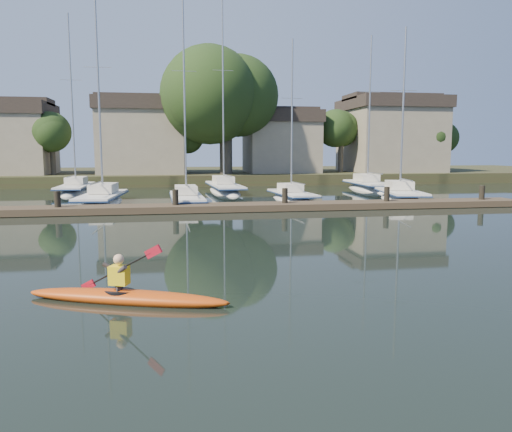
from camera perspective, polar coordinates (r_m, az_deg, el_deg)
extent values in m
plane|color=black|center=(13.67, 4.10, -6.43)|extent=(160.00, 160.00, 0.00)
ellipsoid|color=#B1400D|center=(11.38, -14.57, -9.02)|extent=(4.59, 2.16, 0.35)
cylinder|color=black|center=(11.41, -15.30, -8.40)|extent=(0.89, 0.89, 0.09)
imported|color=#302A2D|center=(11.32, -15.37, -6.60)|extent=(0.35, 0.43, 1.01)
cube|color=yellow|center=(11.31, -15.37, -6.54)|extent=(0.47, 0.41, 0.41)
sphere|color=#D7AA86|center=(11.23, -15.44, -4.80)|extent=(0.23, 0.23, 0.23)
cube|color=#453627|center=(27.25, -2.85, 1.02)|extent=(34.00, 2.00, 0.35)
cylinder|color=black|center=(27.68, -21.70, 0.80)|extent=(0.32, 0.32, 1.80)
cylinder|color=black|center=(27.05, -9.18, 1.10)|extent=(0.32, 0.32, 1.80)
cylinder|color=black|center=(27.75, 3.31, 1.35)|extent=(0.32, 0.32, 1.80)
cylinder|color=black|center=(29.66, 14.69, 1.51)|extent=(0.32, 0.32, 1.80)
cylinder|color=black|center=(32.58, 24.36, 1.61)|extent=(0.32, 0.32, 1.80)
ellipsoid|color=silver|center=(32.15, -17.13, 0.70)|extent=(2.75, 8.82, 1.94)
cube|color=silver|center=(32.06, -17.20, 2.33)|extent=(2.54, 7.25, 0.14)
cube|color=navy|center=(32.07, -17.19, 2.18)|extent=(2.63, 7.43, 0.08)
cube|color=beige|center=(32.54, -17.04, 3.08)|extent=(1.60, 2.53, 0.56)
cylinder|color=#9EA0A5|center=(32.38, -17.54, 13.34)|extent=(0.12, 0.12, 12.27)
cylinder|color=#9EA0A5|center=(30.73, -17.74, 3.63)|extent=(0.31, 3.30, 0.08)
cylinder|color=#9EA0A5|center=(32.57, -17.65, 15.91)|extent=(1.63, 0.15, 0.03)
ellipsoid|color=silver|center=(30.90, -7.92, 0.76)|extent=(2.15, 8.33, 1.75)
cube|color=silver|center=(30.82, -7.95, 2.29)|extent=(2.02, 6.84, 0.13)
cube|color=navy|center=(30.82, -7.95, 2.16)|extent=(2.09, 7.01, 0.07)
cube|color=beige|center=(31.28, -8.01, 3.00)|extent=(1.35, 2.35, 0.51)
cylinder|color=#9EA0A5|center=(31.10, -8.19, 13.47)|extent=(0.11, 0.11, 11.97)
cylinder|color=#9EA0A5|center=(29.52, -7.84, 3.50)|extent=(0.15, 3.15, 0.07)
cylinder|color=#9EA0A5|center=(31.29, -8.24, 16.08)|extent=(1.47, 0.07, 0.03)
ellipsoid|color=silver|center=(33.08, 4.15, 1.28)|extent=(2.44, 7.26, 1.69)
cube|color=silver|center=(33.00, 4.16, 2.66)|extent=(2.25, 5.97, 0.12)
cube|color=navy|center=(33.01, 4.16, 2.54)|extent=(2.33, 6.12, 0.07)
cube|color=beige|center=(33.38, 3.93, 3.29)|extent=(1.41, 2.09, 0.49)
cylinder|color=#9EA0A5|center=(33.15, 4.12, 11.25)|extent=(0.11, 0.11, 9.81)
cylinder|color=#9EA0A5|center=(31.93, 4.78, 3.78)|extent=(0.29, 2.71, 0.07)
cylinder|color=#9EA0A5|center=(33.25, 4.14, 13.27)|extent=(1.42, 0.14, 0.03)
ellipsoid|color=silver|center=(34.42, 16.16, 1.15)|extent=(3.50, 7.61, 1.99)
cube|color=silver|center=(34.33, 16.22, 2.72)|extent=(3.15, 6.29, 0.15)
cube|color=navy|center=(34.34, 16.21, 2.58)|extent=(3.26, 6.45, 0.08)
cube|color=beige|center=(34.73, 16.05, 3.41)|extent=(1.81, 2.28, 0.58)
cylinder|color=#9EA0A5|center=(34.53, 16.45, 11.52)|extent=(0.13, 0.13, 10.47)
cylinder|color=#9EA0A5|center=(33.22, 16.77, 3.99)|extent=(0.59, 2.75, 0.08)
cylinder|color=#9EA0A5|center=(34.64, 16.53, 13.59)|extent=(1.65, 0.34, 0.03)
ellipsoid|color=silver|center=(41.45, -19.90, 2.07)|extent=(2.14, 8.95, 1.89)
cube|color=silver|center=(41.38, -19.95, 3.30)|extent=(2.03, 7.34, 0.14)
cube|color=navy|center=(41.38, -19.95, 3.19)|extent=(2.11, 7.52, 0.08)
cube|color=beige|center=(41.88, -19.85, 3.85)|extent=(1.41, 2.51, 0.55)
cylinder|color=#9EA0A5|center=(41.72, -20.30, 12.27)|extent=(0.12, 0.12, 12.91)
cylinder|color=#9EA0A5|center=(40.01, -20.33, 4.29)|extent=(0.10, 3.40, 0.08)
cylinder|color=#9EA0A5|center=(41.89, -20.40, 14.38)|extent=(1.59, 0.04, 0.03)
ellipsoid|color=silver|center=(39.73, -3.62, 2.28)|extent=(2.64, 10.24, 1.93)
cube|color=silver|center=(39.66, -3.63, 3.59)|extent=(2.44, 8.41, 0.14)
cube|color=navy|center=(39.67, -3.63, 3.47)|extent=(2.53, 8.62, 0.08)
cube|color=beige|center=(40.24, -3.77, 4.18)|extent=(1.56, 2.91, 0.56)
cylinder|color=#9EA0A5|center=(40.11, -3.79, 13.87)|extent=(0.12, 0.12, 14.21)
cylinder|color=#9EA0A5|center=(38.11, -3.29, 4.65)|extent=(0.27, 3.86, 0.08)
cylinder|color=#9EA0A5|center=(40.33, -3.81, 16.28)|extent=(1.62, 0.11, 0.03)
ellipsoid|color=silver|center=(42.68, 12.69, 2.44)|extent=(2.51, 8.66, 2.04)
cube|color=silver|center=(42.60, 12.73, 3.74)|extent=(2.36, 7.11, 0.15)
cube|color=navy|center=(42.61, 12.73, 3.62)|extent=(2.45, 7.29, 0.09)
cube|color=beige|center=(43.06, 12.51, 4.31)|extent=(1.58, 2.45, 0.59)
cylinder|color=#9EA0A5|center=(42.88, 12.84, 11.74)|extent=(0.13, 0.13, 11.83)
cylinder|color=#9EA0A5|center=(41.35, 13.39, 4.80)|extent=(0.18, 3.27, 0.09)
cylinder|color=#9EA0A5|center=(43.01, 12.90, 13.63)|extent=(1.72, 0.08, 0.03)
cube|color=#2D381C|center=(57.04, -6.41, 4.71)|extent=(90.00, 24.00, 1.00)
cube|color=gray|center=(53.01, -26.06, 7.30)|extent=(7.00, 7.00, 5.50)
cube|color=#322924|center=(53.14, -26.27, 10.90)|extent=(7.35, 7.35, 1.20)
cube|color=gray|center=(50.97, -12.90, 8.17)|extent=(8.00, 8.00, 6.00)
cube|color=#322924|center=(51.15, -13.02, 12.20)|extent=(8.40, 8.40, 1.20)
cube|color=gray|center=(52.10, 2.82, 7.78)|extent=(7.00, 7.00, 5.00)
cube|color=#322924|center=(52.20, 2.85, 11.19)|extent=(7.35, 7.35, 1.20)
cube|color=gray|center=(55.92, 15.06, 8.29)|extent=(9.00, 9.00, 6.50)
cube|color=#322924|center=(56.11, 15.20, 12.22)|extent=(9.45, 9.45, 1.20)
cylinder|color=#443F37|center=(48.16, -3.45, 7.79)|extent=(1.20, 1.20, 5.00)
sphere|color=black|center=(48.44, -3.50, 13.72)|extent=(8.50, 8.50, 8.50)
cylinder|color=#443F37|center=(50.08, -22.20, 6.10)|extent=(0.48, 0.48, 3.00)
sphere|color=black|center=(50.10, -22.35, 8.95)|extent=(3.40, 3.40, 3.40)
cylinder|color=#443F37|center=(48.41, -8.25, 6.43)|extent=(0.38, 0.38, 2.80)
sphere|color=black|center=(48.42, -8.30, 9.03)|extent=(2.72, 2.72, 2.72)
cylinder|color=#443F37|center=(52.29, 9.66, 6.70)|extent=(0.50, 0.50, 3.20)
sphere|color=black|center=(52.32, 9.72, 9.60)|extent=(3.57, 3.57, 3.57)
cylinder|color=#443F37|center=(55.06, 20.10, 6.07)|extent=(0.41, 0.41, 2.60)
sphere|color=black|center=(55.06, 20.21, 8.31)|extent=(2.89, 2.89, 2.89)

